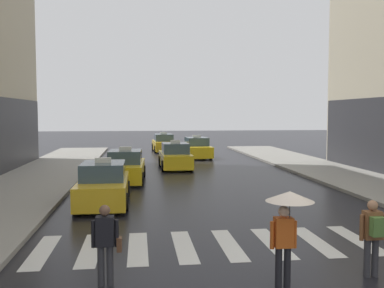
% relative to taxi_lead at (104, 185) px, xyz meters
% --- Properties ---
extents(crosswalk_markings, '(11.30, 2.80, 0.01)m').
position_rel_taxi_lead_xyz_m(crosswalk_markings, '(4.31, -5.61, -0.72)').
color(crosswalk_markings, silver).
rests_on(crosswalk_markings, ground).
extents(taxi_lead, '(1.95, 4.55, 1.80)m').
position_rel_taxi_lead_xyz_m(taxi_lead, '(0.00, 0.00, 0.00)').
color(taxi_lead, gold).
rests_on(taxi_lead, ground).
extents(taxi_second, '(2.08, 4.61, 1.80)m').
position_rel_taxi_lead_xyz_m(taxi_second, '(0.67, 5.48, 0.00)').
color(taxi_second, yellow).
rests_on(taxi_second, ground).
extents(taxi_third, '(1.99, 4.57, 1.80)m').
position_rel_taxi_lead_xyz_m(taxi_third, '(3.65, 10.54, 0.00)').
color(taxi_third, yellow).
rests_on(taxi_third, ground).
extents(taxi_fourth, '(2.12, 4.62, 1.80)m').
position_rel_taxi_lead_xyz_m(taxi_fourth, '(5.87, 16.87, 0.00)').
color(taxi_fourth, yellow).
rests_on(taxi_fourth, ground).
extents(taxi_fifth, '(2.08, 4.61, 1.80)m').
position_rel_taxi_lead_xyz_m(taxi_fifth, '(3.61, 22.81, 0.00)').
color(taxi_fifth, gold).
rests_on(taxi_fifth, ground).
extents(pedestrian_with_umbrella, '(0.96, 0.96, 1.94)m').
position_rel_taxi_lead_xyz_m(pedestrian_with_umbrella, '(4.28, -8.51, 0.79)').
color(pedestrian_with_umbrella, black).
rests_on(pedestrian_with_umbrella, ground).
extents(pedestrian_with_backpack, '(0.55, 0.43, 1.65)m').
position_rel_taxi_lead_xyz_m(pedestrian_with_backpack, '(6.25, -8.23, 0.25)').
color(pedestrian_with_backpack, '#333338').
rests_on(pedestrian_with_backpack, ground).
extents(pedestrian_with_handbag, '(0.60, 0.24, 1.65)m').
position_rel_taxi_lead_xyz_m(pedestrian_with_handbag, '(0.68, -7.99, 0.21)').
color(pedestrian_with_handbag, '#333338').
rests_on(pedestrian_with_handbag, ground).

